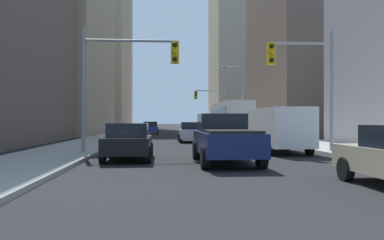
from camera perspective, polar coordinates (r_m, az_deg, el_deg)
The scene contains 14 objects.
sidewalk_left at distance 52.58m, azimuth -9.78°, elevation -1.80°, with size 3.77×160.00×0.15m, color #9E9E99.
sidewalk_right at distance 53.22m, azimuth 6.00°, elevation -1.78°, with size 3.77×160.00×0.15m, color #9E9E99.
city_bus at distance 39.41m, azimuth 5.53°, elevation 0.34°, with size 2.67×11.51×3.40m.
pickup_truck_navy at distance 15.18m, azimuth 4.76°, elevation -2.71°, with size 2.20×5.40×1.90m.
cargo_van_white at distance 20.53m, azimuth 12.42°, elevation -1.04°, with size 2.16×5.25×2.26m.
sedan_black at distance 16.50m, azimuth -9.15°, elevation -3.06°, with size 1.95×4.21×1.52m.
sedan_silver at distance 30.12m, azimuth -0.12°, elevation -1.73°, with size 1.95×4.23×1.52m.
sedan_blue at distance 47.91m, azimuth -6.01°, elevation -1.13°, with size 1.95×4.21×1.52m.
traffic_signal_near_left at distance 18.96m, azimuth -9.53°, elevation 7.33°, with size 4.56×0.44×6.00m.
traffic_signal_near_right at distance 20.11m, azimuth 15.88°, elevation 6.74°, with size 3.31×0.44×6.00m.
traffic_signal_far_right at distance 49.69m, azimuth 3.08°, elevation 2.71°, with size 4.32×0.44×6.00m.
street_lamp_right at distance 41.46m, azimuth 6.85°, elevation 3.90°, with size 2.26×0.32×7.50m.
building_left_mid_office at distance 55.71m, azimuth -25.31°, elevation 13.52°, with size 24.03×23.07×29.49m, color tan.
building_right_mid_block at distance 54.35m, azimuth 20.98°, elevation 9.18°, with size 20.90×19.31×20.78m, color #66564C.
Camera 1 is at (-2.33, -2.32, 1.62)m, focal length 36.94 mm.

